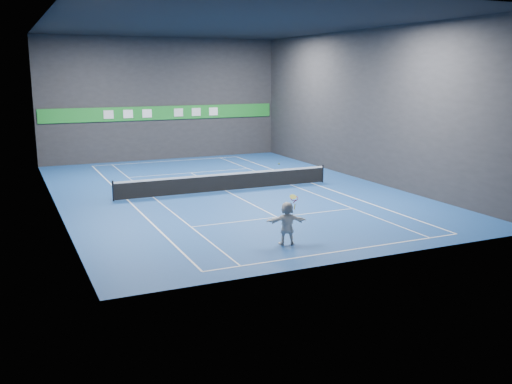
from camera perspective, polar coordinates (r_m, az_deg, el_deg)
name	(u,v)px	position (r m, az deg, el deg)	size (l,w,h in m)	color
ground	(226,191)	(31.77, -3.00, 0.10)	(26.00, 26.00, 0.00)	navy
ceiling	(224,23)	(31.19, -3.18, 16.50)	(26.00, 26.00, 0.00)	black
wall_back	(162,99)	(43.52, -9.37, 9.13)	(18.00, 0.10, 9.00)	#262629
wall_front	(365,133)	(19.65, 10.85, 5.86)	(18.00, 0.10, 9.00)	#262629
wall_left	(49,115)	(29.15, -19.95, 7.28)	(0.10, 26.00, 9.00)	#262629
wall_right	(364,106)	(35.41, 10.77, 8.48)	(0.10, 26.00, 9.00)	#262629
baseline_near	(343,251)	(21.47, 8.68, -5.84)	(10.98, 0.08, 0.01)	white
baseline_far	(168,161)	(42.89, -8.79, 3.07)	(10.98, 0.08, 0.01)	white
sideline_doubles_left	(128,200)	(30.26, -12.73, -0.78)	(0.08, 23.78, 0.01)	white
sideline_doubles_right	(312,183)	(34.10, 5.63, 0.88)	(0.08, 23.78, 0.01)	white
sideline_singles_left	(154,198)	(30.56, -10.19, -0.55)	(0.06, 23.78, 0.01)	white
sideline_singles_right	(292,185)	(33.44, 3.58, 0.69)	(0.06, 23.78, 0.01)	white
service_line_near	(277,217)	(26.06, 2.13, -2.53)	(8.23, 0.06, 0.01)	white
service_line_far	(191,173)	(37.70, -6.54, 1.92)	(8.23, 0.06, 0.01)	white
center_service_line	(226,191)	(31.77, -3.00, 0.10)	(0.06, 12.80, 0.01)	white
player	(287,223)	(21.83, 3.12, -3.12)	(1.56, 0.50, 1.68)	silver
tennis_ball	(279,164)	(21.26, 2.32, 2.83)	(0.06, 0.06, 0.06)	#B6D824
tennis_net	(226,182)	(31.66, -3.01, 1.05)	(12.50, 0.10, 1.07)	black
sponsor_banner	(163,113)	(43.51, -9.31, 7.81)	(17.64, 0.11, 1.00)	#1C8329
tennis_racket	(294,199)	(21.80, 3.84, -0.72)	(0.45, 0.35, 0.63)	red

